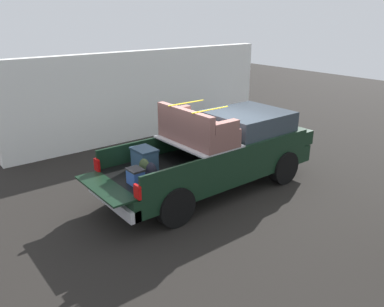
{
  "coord_description": "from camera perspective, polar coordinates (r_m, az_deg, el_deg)",
  "views": [
    {
      "loc": [
        -5.92,
        -6.74,
        4.24
      ],
      "look_at": [
        -0.6,
        0.0,
        1.1
      ],
      "focal_mm": 36.13,
      "sensor_mm": 36.0,
      "label": 1
    }
  ],
  "objects": [
    {
      "name": "ground_plane",
      "position": [
        9.92,
        2.73,
        -5.24
      ],
      "size": [
        40.0,
        40.0,
        0.0
      ],
      "primitive_type": "plane",
      "color": "black"
    },
    {
      "name": "trash_can",
      "position": [
        14.45,
        6.05,
        4.95
      ],
      "size": [
        0.6,
        0.6,
        0.98
      ],
      "color": "#3F4C66",
      "rests_on": "ground_plane"
    },
    {
      "name": "pickup_truck",
      "position": [
        9.77,
        4.39,
        0.49
      ],
      "size": [
        6.05,
        2.06,
        2.23
      ],
      "color": "black",
      "rests_on": "ground_plane"
    },
    {
      "name": "building_facade",
      "position": [
        13.94,
        -6.67,
        8.69
      ],
      "size": [
        10.09,
        0.36,
        3.04
      ],
      "primitive_type": "cube",
      "color": "white",
      "rests_on": "ground_plane"
    }
  ]
}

